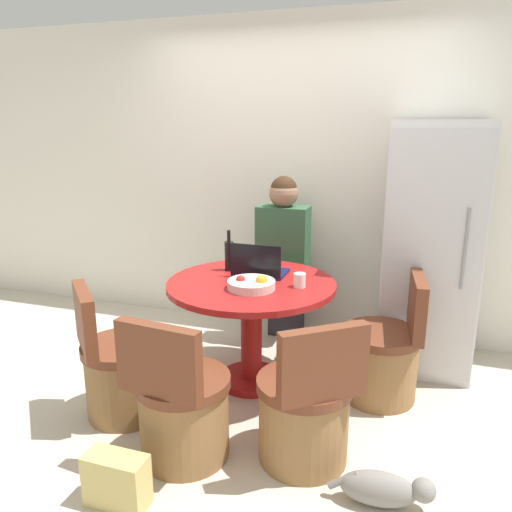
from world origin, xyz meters
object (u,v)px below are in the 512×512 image
(chair_near_left_corner, at_px, (122,372))
(cat, at_px, (384,489))
(dining_table, at_px, (251,307))
(fruit_bowl, at_px, (252,284))
(chair_near_right_corner, at_px, (305,414))
(bottle, at_px, (229,255))
(person_seated, at_px, (284,250))
(refrigerator, at_px, (431,248))
(laptop, at_px, (259,268))
(chair_right_side, at_px, (383,358))
(handbag, at_px, (117,480))
(chair_near_camera, at_px, (182,411))

(chair_near_left_corner, xyz_separation_m, cat, (1.60, -0.29, -0.19))
(dining_table, relative_size, cat, 2.25)
(fruit_bowl, bearing_deg, chair_near_right_corner, -48.79)
(bottle, xyz_separation_m, cat, (1.20, -1.10, -0.76))
(person_seated, bearing_deg, refrigerator, 176.30)
(chair_near_left_corner, distance_m, laptop, 1.12)
(chair_right_side, xyz_separation_m, handbag, (-1.10, -1.39, -0.15))
(chair_right_side, xyz_separation_m, bottle, (-1.11, 0.11, 0.57))
(dining_table, xyz_separation_m, chair_right_side, (0.87, 0.09, -0.28))
(handbag, bearing_deg, chair_near_left_corner, 120.71)
(chair_right_side, xyz_separation_m, chair_near_right_corner, (-0.34, -0.79, 0.00))
(chair_right_side, xyz_separation_m, cat, (0.09, -1.00, -0.19))
(bottle, bearing_deg, fruit_bowl, -49.93)
(chair_right_side, height_order, fruit_bowl, same)
(chair_right_side, height_order, cat, chair_right_side)
(handbag, bearing_deg, dining_table, 80.01)
(chair_near_camera, xyz_separation_m, laptop, (0.10, 1.03, 0.51))
(fruit_bowl, bearing_deg, chair_near_camera, -100.87)
(chair_near_camera, distance_m, fruit_bowl, 0.89)
(dining_table, height_order, fruit_bowl, fruit_bowl)
(chair_near_left_corner, bearing_deg, chair_right_side, -108.90)
(refrigerator, distance_m, fruit_bowl, 1.37)
(chair_near_left_corner, distance_m, cat, 1.64)
(handbag, bearing_deg, chair_right_side, 51.51)
(refrigerator, height_order, dining_table, refrigerator)
(chair_near_left_corner, distance_m, person_seated, 1.61)
(laptop, height_order, cat, laptop)
(chair_near_camera, bearing_deg, chair_near_right_corner, -158.19)
(fruit_bowl, distance_m, handbag, 1.35)
(refrigerator, xyz_separation_m, cat, (-0.16, -1.61, -0.80))
(chair_near_left_corner, xyz_separation_m, chair_near_right_corner, (1.17, -0.09, 0.00))
(cat, bearing_deg, chair_near_right_corner, 149.23)
(bottle, bearing_deg, person_seated, 66.99)
(person_seated, distance_m, cat, 2.05)
(dining_table, xyz_separation_m, chair_near_left_corner, (-0.63, -0.61, -0.28))
(chair_right_side, distance_m, laptop, 1.01)
(refrigerator, bearing_deg, chair_near_camera, -127.45)
(dining_table, xyz_separation_m, laptop, (0.00, 0.16, 0.22))
(refrigerator, xyz_separation_m, chair_near_left_corner, (-1.76, -1.32, -0.61))
(cat, distance_m, handbag, 1.26)
(chair_near_left_corner, xyz_separation_m, handbag, (0.41, -0.68, -0.15))
(chair_right_side, relative_size, laptop, 2.35)
(refrigerator, relative_size, chair_near_right_corner, 2.12)
(refrigerator, xyz_separation_m, dining_table, (-1.12, -0.71, -0.33))
(person_seated, bearing_deg, chair_near_right_corner, 109.55)
(bottle, relative_size, cat, 0.58)
(chair_near_right_corner, bearing_deg, laptop, -95.69)
(refrigerator, relative_size, bottle, 6.11)
(person_seated, height_order, laptop, person_seated)
(chair_right_side, distance_m, cat, 1.02)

